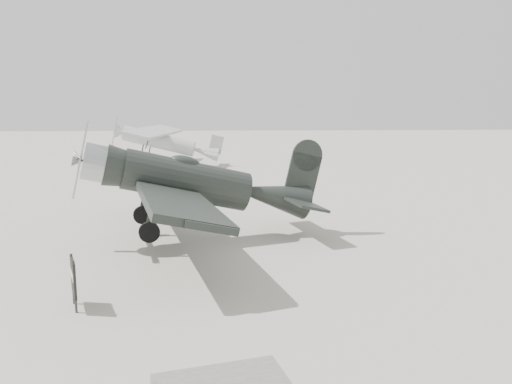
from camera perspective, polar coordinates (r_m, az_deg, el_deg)
ground at (r=14.57m, az=2.53°, el=-7.77°), size 160.00×160.00×0.00m
lowwing_monoplane at (r=16.34m, az=-6.64°, el=0.96°), size 8.11×11.22×3.61m
highwing_monoplane at (r=38.02m, az=-10.54°, el=6.01°), size 8.17×11.49×3.25m
sign_board at (r=11.72m, az=-20.14°, el=-9.20°), size 0.34×0.77×1.16m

